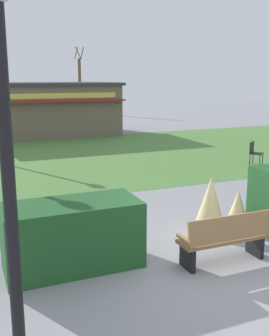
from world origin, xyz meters
name	(u,v)px	position (x,y,z in m)	size (l,w,h in m)	color
ground_plane	(217,269)	(0.00, 0.00, 0.00)	(80.00, 80.00, 0.00)	gray
lawn_patch	(66,157)	(0.00, 11.13, 0.00)	(36.00, 12.00, 0.01)	#4C7A38
park_bench	(225,238)	(0.25, 0.14, 0.48)	(1.70, 0.52, 0.95)	olive
hedge_left	(72,235)	(-2.31, 1.07, 0.59)	(2.37, 1.10, 1.19)	#1E4C23
ornamental_grass_behind_left	(210,205)	(0.81, 1.50, 0.63)	(0.76, 0.76, 1.26)	#D1BC7F
ornamental_grass_behind_right	(238,210)	(1.46, 1.40, 0.46)	(0.61, 0.61, 0.91)	#D1BC7F
lamppost_near	(7,154)	(-3.61, -2.00, 2.66)	(0.36, 0.36, 4.23)	black
food_kiosk	(37,109)	(0.15, 18.67, 1.51)	(9.16, 5.23, 3.01)	#6B5B4C
cafe_chair_west	(254,151)	(6.34, 6.90, 0.53)	(0.61, 0.61, 0.89)	black
parked_car_center_slot	(51,113)	(2.37, 25.59, 0.64)	(4.31, 2.28, 1.20)	#2D6638
tree_center_bg	(80,84)	(6.61, 32.57, 2.66)	(0.91, 0.96, 6.06)	brown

